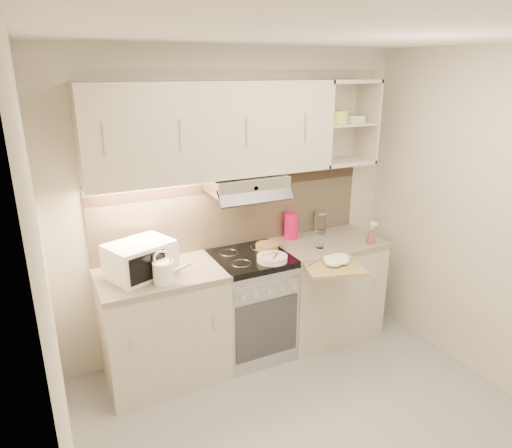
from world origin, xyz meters
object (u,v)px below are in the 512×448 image
watering_can (165,271)px  cutting_board (333,266)px  pink_pitcher (291,225)px  glass_jar (320,222)px  electric_range (251,305)px  microwave (140,259)px  spray_bottle (371,234)px  plate_stack (272,258)px

watering_can → cutting_board: watering_can is taller
pink_pitcher → glass_jar: size_ratio=1.16×
electric_range → microwave: 1.05m
watering_can → spray_bottle: (1.81, -0.02, -0.01)m
spray_bottle → plate_stack: bearing=164.6°
watering_can → electric_range: bearing=35.9°
plate_stack → cutting_board: plate_stack is taller
watering_can → plate_stack: bearing=22.5°
electric_range → pink_pitcher: (0.49, 0.20, 0.57)m
electric_range → spray_bottle: (1.06, -0.21, 0.53)m
electric_range → spray_bottle: 1.20m
electric_range → microwave: microwave is taller
glass_jar → pink_pitcher: bearing=179.6°
electric_range → cutting_board: bearing=-39.7°
spray_bottle → cutting_board: 0.60m
plate_stack → spray_bottle: 0.96m
watering_can → plate_stack: 0.86m
spray_bottle → watering_can: bearing=165.5°
watering_can → glass_jar: 1.60m
glass_jar → spray_bottle: size_ratio=1.01×
microwave → spray_bottle: bearing=-27.4°
pink_pitcher → glass_jar: 0.31m
glass_jar → spray_bottle: (0.26, -0.41, -0.02)m
electric_range → glass_jar: bearing=13.9°
plate_stack → pink_pitcher: bearing=44.0°
glass_jar → microwave: bearing=-173.8°
spray_bottle → cutting_board: spray_bottle is taller
cutting_board → glass_jar: bearing=81.5°
microwave → glass_jar: size_ratio=2.58×
glass_jar → spray_bottle: bearing=-57.8°
microwave → pink_pitcher: microwave is taller
plate_stack → cutting_board: (0.41, -0.24, -0.05)m
electric_range → plate_stack: size_ratio=3.76×
electric_range → glass_jar: glass_jar is taller
electric_range → pink_pitcher: 0.78m
glass_jar → watering_can: bearing=-166.2°
electric_range → spray_bottle: spray_bottle is taller
glass_jar → spray_bottle: 0.48m
watering_can → cutting_board: 1.29m
microwave → glass_jar: (1.68, 0.18, -0.02)m
plate_stack → cutting_board: size_ratio=0.55×
pink_pitcher → spray_bottle: 0.70m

